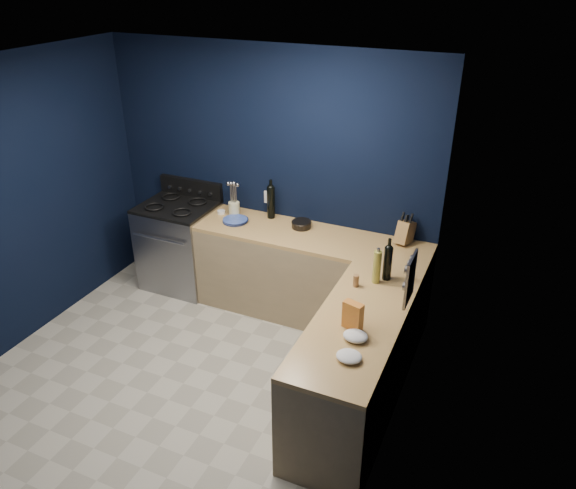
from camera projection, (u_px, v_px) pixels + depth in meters
The scene contains 28 objects.
floor at pixel (183, 384), 4.78m from camera, with size 3.50×3.50×0.02m, color #AAA595.
ceiling at pixel (148, 74), 3.56m from camera, with size 3.50×3.50×0.02m, color silver.
wall_back at pixel (269, 176), 5.59m from camera, with size 3.50×0.02×2.60m, color black.
wall_right at pixel (397, 305), 3.54m from camera, with size 0.02×3.50×2.60m, color black.
wall_left at pixel (0, 213), 4.80m from camera, with size 0.02×3.50×2.60m, color black.
cab_back at pixel (310, 277), 5.52m from camera, with size 2.30×0.63×0.86m, color #967F5A.
top_back at pixel (311, 237), 5.31m from camera, with size 2.30×0.63×0.04m, color olive.
cab_right at pixel (354, 370), 4.29m from camera, with size 0.63×1.67×0.86m, color #967F5A.
top_right at pixel (358, 322), 4.08m from camera, with size 0.63×1.67×0.04m, color olive.
gas_range at pixel (180, 246), 6.04m from camera, with size 0.76×0.66×0.92m, color gray.
oven_door at pixel (164, 260), 5.79m from camera, with size 0.59×0.02×0.42m, color black.
cooktop at pixel (176, 207), 5.82m from camera, with size 0.76×0.66×0.03m, color black.
backguard at pixel (191, 188), 6.02m from camera, with size 0.76×0.06×0.20m, color black.
spice_panel at pixel (410, 279), 4.05m from camera, with size 0.02×0.28×0.38m, color gray.
wall_outlet at pixel (268, 197), 5.68m from camera, with size 0.09×0.02×0.13m, color white.
plate_stack at pixel (235, 220), 5.57m from camera, with size 0.25×0.25×0.03m, color navy.
ramekin at pixel (221, 212), 5.75m from camera, with size 0.08×0.08×0.03m, color white.
utensil_crock at pixel (234, 209), 5.69m from camera, with size 0.11×0.11×0.14m, color beige.
wine_bottle_back at pixel (271, 203), 5.59m from camera, with size 0.08×0.08×0.33m, color black.
lemon_basket at pixel (301, 224), 5.44m from camera, with size 0.19×0.19×0.07m, color black.
knife_block at pixel (405, 232), 5.12m from camera, with size 0.12×0.19×0.21m, color olive.
wine_bottle_right at pixel (388, 263), 4.52m from camera, with size 0.07×0.07×0.29m, color black.
oil_bottle at pixel (377, 267), 4.48m from camera, with size 0.07×0.07×0.29m, color olive.
spice_jar_near at pixel (356, 281), 4.46m from camera, with size 0.05×0.05×0.10m, color olive.
spice_jar_far at pixel (350, 304), 4.18m from camera, with size 0.04×0.04×0.08m, color olive.
crouton_bag at pixel (353, 316), 3.94m from camera, with size 0.15×0.07×0.21m, color red.
towel_front at pixel (355, 336), 3.85m from camera, with size 0.18×0.15×0.06m, color white.
towel_end at pixel (349, 356), 3.66m from camera, with size 0.18×0.16×0.05m, color white.
Camera 1 is at (2.32, -2.98, 3.28)m, focal length 34.37 mm.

